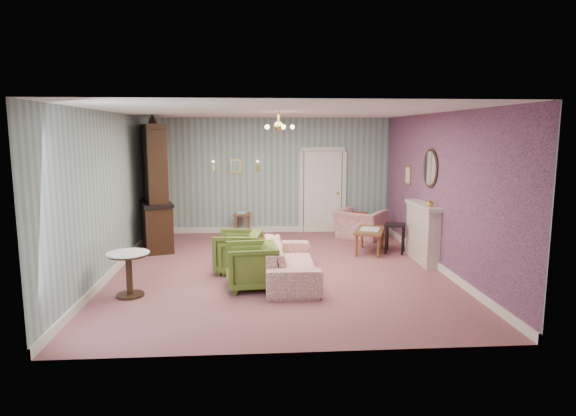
{
  "coord_description": "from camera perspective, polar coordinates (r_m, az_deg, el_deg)",
  "views": [
    {
      "loc": [
        -0.45,
        -8.86,
        2.54
      ],
      "look_at": [
        0.2,
        0.4,
        1.1
      ],
      "focal_mm": 30.54,
      "sensor_mm": 36.0,
      "label": 1
    }
  ],
  "objects": [
    {
      "name": "burgundy_cushion",
      "position": [
        11.72,
        8.32,
        -1.39
      ],
      "size": [
        0.41,
        0.28,
        0.39
      ],
      "primitive_type": "cube",
      "rotation": [
        0.17,
        0.0,
        -0.35
      ],
      "color": "maroon",
      "rests_on": "wingback_chair"
    },
    {
      "name": "pedestal_table",
      "position": [
        8.06,
        -18.01,
        -7.35
      ],
      "size": [
        0.75,
        0.75,
        0.71
      ],
      "primitive_type": null,
      "rotation": [
        0.0,
        0.0,
        0.17
      ],
      "color": "black",
      "rests_on": "floor"
    },
    {
      "name": "olive_chair_c",
      "position": [
        9.06,
        -5.86,
        -4.81
      ],
      "size": [
        0.85,
        0.89,
        0.82
      ],
      "primitive_type": "imported",
      "rotation": [
        0.0,
        0.0,
        -1.71
      ],
      "color": "#596C26",
      "rests_on": "floor"
    },
    {
      "name": "wingback_chair",
      "position": [
        11.88,
        8.4,
        -1.32
      ],
      "size": [
        1.27,
        1.19,
        0.94
      ],
      "primitive_type": "imported",
      "rotation": [
        0.0,
        0.0,
        2.51
      ],
      "color": "#A8444C",
      "rests_on": "floor"
    },
    {
      "name": "ceiling",
      "position": [
        8.87,
        -1.13,
        11.15
      ],
      "size": [
        7.0,
        7.0,
        0.0
      ],
      "primitive_type": "plane",
      "rotation": [
        3.14,
        0.0,
        0.0
      ],
      "color": "white",
      "rests_on": "ground"
    },
    {
      "name": "coffee_table",
      "position": [
        10.58,
        9.5,
        -3.78
      ],
      "size": [
        0.86,
        1.13,
        0.51
      ],
      "primitive_type": null,
      "rotation": [
        0.0,
        0.0,
        -0.35
      ],
      "color": "brown",
      "rests_on": "floor"
    },
    {
      "name": "gilt_mirror_back",
      "position": [
        12.35,
        -6.12,
        4.87
      ],
      "size": [
        0.28,
        0.06,
        0.36
      ],
      "primitive_type": null,
      "color": "gold",
      "rests_on": "wall_back"
    },
    {
      "name": "wall_left",
      "position": [
        9.28,
        -19.94,
        1.55
      ],
      "size": [
        0.0,
        7.0,
        7.0
      ],
      "primitive_type": "plane",
      "rotation": [
        1.57,
        0.0,
        1.57
      ],
      "color": "gray",
      "rests_on": "ground"
    },
    {
      "name": "olive_chair_b",
      "position": [
        8.97,
        -5.53,
        -5.39
      ],
      "size": [
        0.75,
        0.78,
        0.69
      ],
      "primitive_type": "imported",
      "rotation": [
        0.0,
        0.0,
        -1.78
      ],
      "color": "#596C26",
      "rests_on": "floor"
    },
    {
      "name": "wall_right_floral",
      "position": [
        9.56,
        17.08,
        1.89
      ],
      "size": [
        0.0,
        7.0,
        7.0
      ],
      "primitive_type": "plane",
      "rotation": [
        1.57,
        0.0,
        -1.57
      ],
      "color": "#BE5F7E",
      "rests_on": "ground"
    },
    {
      "name": "olive_chair_a",
      "position": [
        8.07,
        -4.3,
        -6.5
      ],
      "size": [
        0.82,
        0.87,
        0.82
      ],
      "primitive_type": "imported",
      "rotation": [
        0.0,
        0.0,
        -1.48
      ],
      "color": "#596C26",
      "rests_on": "floor"
    },
    {
      "name": "sconce_right",
      "position": [
        12.32,
        -3.56,
        4.89
      ],
      "size": [
        0.16,
        0.12,
        0.3
      ],
      "primitive_type": null,
      "color": "gold",
      "rests_on": "wall_back"
    },
    {
      "name": "oval_mirror",
      "position": [
        9.89,
        16.22,
        4.47
      ],
      "size": [
        0.04,
        0.76,
        0.84
      ],
      "primitive_type": null,
      "color": "white",
      "rests_on": "wall_right"
    },
    {
      "name": "fireplace",
      "position": [
        10.02,
        15.37,
        -2.77
      ],
      "size": [
        0.3,
        1.4,
        1.16
      ],
      "primitive_type": null,
      "color": "beige",
      "rests_on": "floor"
    },
    {
      "name": "wall_back",
      "position": [
        12.41,
        -1.93,
        3.78
      ],
      "size": [
        6.0,
        0.0,
        6.0
      ],
      "primitive_type": "plane",
      "rotation": [
        1.57,
        0.0,
        0.0
      ],
      "color": "gray",
      "rests_on": "ground"
    },
    {
      "name": "sofa_chintz",
      "position": [
        8.5,
        0.24,
        -5.52
      ],
      "size": [
        0.67,
        2.23,
        0.87
      ],
      "primitive_type": "imported",
      "rotation": [
        0.0,
        0.0,
        1.56
      ],
      "color": "#A8444C",
      "rests_on": "floor"
    },
    {
      "name": "mantel_vase",
      "position": [
        9.54,
        16.21,
        0.6
      ],
      "size": [
        0.15,
        0.15,
        0.15
      ],
      "primitive_type": "imported",
      "color": "gold",
      "rests_on": "fireplace"
    },
    {
      "name": "side_table_black",
      "position": [
        10.61,
        12.34,
        -3.49
      ],
      "size": [
        0.55,
        0.55,
        0.63
      ],
      "primitive_type": null,
      "rotation": [
        0.0,
        0.0,
        -0.38
      ],
      "color": "black",
      "rests_on": "floor"
    },
    {
      "name": "wall_right",
      "position": [
        9.57,
        17.16,
        1.89
      ],
      "size": [
        0.0,
        7.0,
        7.0
      ],
      "primitive_type": "plane",
      "rotation": [
        1.57,
        0.0,
        -1.57
      ],
      "color": "gray",
      "rests_on": "ground"
    },
    {
      "name": "floor",
      "position": [
        9.22,
        -1.07,
        -7.16
      ],
      "size": [
        7.0,
        7.0,
        0.0
      ],
      "primitive_type": "plane",
      "color": "#955759",
      "rests_on": "ground"
    },
    {
      "name": "wall_front",
      "position": [
        5.48,
        0.78,
        -2.64
      ],
      "size": [
        6.0,
        0.0,
        6.0
      ],
      "primitive_type": "plane",
      "rotation": [
        -1.57,
        0.0,
        0.0
      ],
      "color": "gray",
      "rests_on": "ground"
    },
    {
      "name": "door",
      "position": [
        12.52,
        4.04,
        2.1
      ],
      "size": [
        1.12,
        0.12,
        2.16
      ],
      "primitive_type": null,
      "color": "white",
      "rests_on": "floor"
    },
    {
      "name": "dresser",
      "position": [
        11.16,
        -15.34,
        2.85
      ],
      "size": [
        1.08,
        1.83,
        2.88
      ],
      "primitive_type": null,
      "rotation": [
        0.0,
        0.0,
        0.3
      ],
      "color": "black",
      "rests_on": "floor"
    },
    {
      "name": "nesting_table",
      "position": [
        12.22,
        -5.36,
        -1.78
      ],
      "size": [
        0.43,
        0.52,
        0.6
      ],
      "primitive_type": null,
      "rotation": [
        0.0,
        0.0,
        -0.17
      ],
      "color": "brown",
      "rests_on": "floor"
    },
    {
      "name": "chandelier",
      "position": [
        8.87,
        -1.12,
        9.4
      ],
      "size": [
        0.56,
        0.56,
        0.36
      ],
      "primitive_type": null,
      "color": "gold",
      "rests_on": "ceiling"
    },
    {
      "name": "sconce_left",
      "position": [
        12.36,
        -8.68,
        4.82
      ],
      "size": [
        0.16,
        0.12,
        0.3
      ],
      "primitive_type": null,
      "color": "gold",
      "rests_on": "wall_back"
    },
    {
      "name": "framed_print",
      "position": [
        11.18,
        13.83,
        3.74
      ],
      "size": [
        0.04,
        0.34,
        0.42
      ],
      "primitive_type": null,
      "color": "gold",
      "rests_on": "wall_right"
    }
  ]
}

